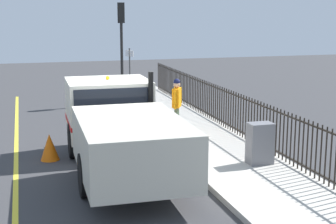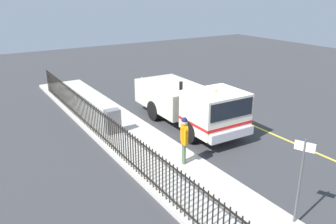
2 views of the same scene
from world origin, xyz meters
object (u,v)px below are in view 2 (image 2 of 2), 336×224
at_px(worker_standing, 184,135).
at_px(traffic_cone, 238,122).
at_px(street_sign, 301,172).
at_px(work_truck, 193,103).
at_px(utility_cabinet, 113,121).

distance_m(worker_standing, traffic_cone, 4.44).
xyz_separation_m(worker_standing, street_sign, (-0.61, 4.27, 0.43)).
bearing_deg(work_truck, worker_standing, 50.42).
bearing_deg(traffic_cone, street_sign, 59.28).
bearing_deg(street_sign, traffic_cone, -120.72).
distance_m(utility_cabinet, street_sign, 8.34).
height_order(traffic_cone, street_sign, street_sign).
height_order(worker_standing, street_sign, street_sign).
bearing_deg(street_sign, work_truck, -104.34).
relative_size(utility_cabinet, traffic_cone, 1.46).
relative_size(work_truck, street_sign, 2.69).
distance_m(work_truck, utility_cabinet, 3.63).
bearing_deg(street_sign, worker_standing, -81.86).
bearing_deg(utility_cabinet, worker_standing, 104.83).
distance_m(work_truck, worker_standing, 3.73).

